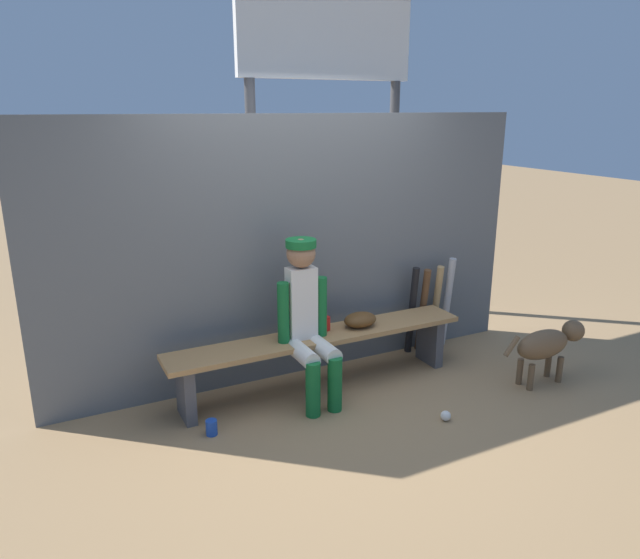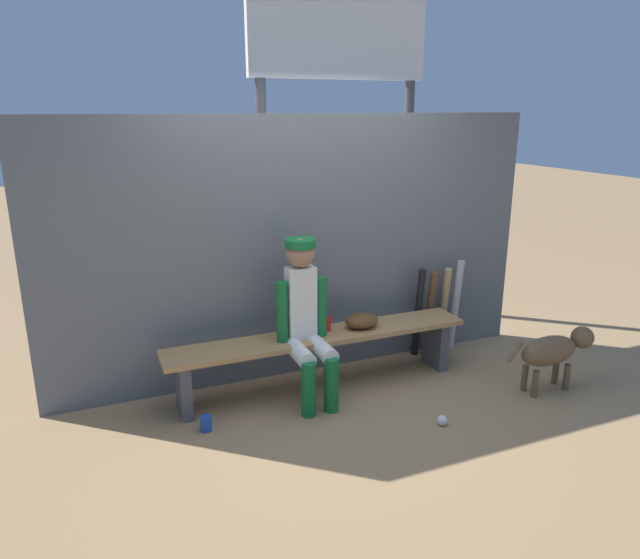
{
  "view_description": "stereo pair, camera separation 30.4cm",
  "coord_description": "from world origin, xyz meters",
  "px_view_note": "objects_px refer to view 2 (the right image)",
  "views": [
    {
      "loc": [
        -1.94,
        -3.84,
        2.18
      ],
      "look_at": [
        0.0,
        0.0,
        0.91
      ],
      "focal_mm": 32.84,
      "sensor_mm": 36.0,
      "label": 1
    },
    {
      "loc": [
        -1.66,
        -3.97,
        2.18
      ],
      "look_at": [
        0.0,
        0.0,
        0.91
      ],
      "focal_mm": 32.84,
      "sensor_mm": 36.0,
      "label": 2
    }
  ],
  "objects_px": {
    "bat_wood_tan": "(443,309)",
    "bat_aluminum_silver": "(455,305)",
    "baseball_glove": "(362,321)",
    "baseball": "(442,420)",
    "bat_wood_dark": "(429,313)",
    "cup_on_bench": "(326,324)",
    "player_seated": "(306,316)",
    "scoreboard": "(345,84)",
    "bat_aluminum_black": "(418,313)",
    "dugout_bench": "(320,346)",
    "cup_on_ground": "(206,423)",
    "dog": "(554,350)"
  },
  "relations": [
    {
      "from": "player_seated",
      "to": "bat_aluminum_silver",
      "type": "xyz_separation_m",
      "value": [
        1.61,
        0.34,
        -0.24
      ]
    },
    {
      "from": "player_seated",
      "to": "baseball",
      "type": "xyz_separation_m",
      "value": [
        0.74,
        -0.77,
        -0.64
      ]
    },
    {
      "from": "cup_on_bench",
      "to": "cup_on_ground",
      "type": "bearing_deg",
      "value": -161.24
    },
    {
      "from": "bat_aluminum_black",
      "to": "bat_wood_tan",
      "type": "height_order",
      "value": "bat_aluminum_black"
    },
    {
      "from": "bat_aluminum_silver",
      "to": "cup_on_bench",
      "type": "height_order",
      "value": "bat_aluminum_silver"
    },
    {
      "from": "baseball_glove",
      "to": "bat_wood_dark",
      "type": "xyz_separation_m",
      "value": [
        0.8,
        0.23,
        -0.12
      ]
    },
    {
      "from": "baseball_glove",
      "to": "scoreboard",
      "type": "distance_m",
      "value": 2.45
    },
    {
      "from": "bat_aluminum_black",
      "to": "cup_on_ground",
      "type": "height_order",
      "value": "bat_aluminum_black"
    },
    {
      "from": "player_seated",
      "to": "cup_on_ground",
      "type": "height_order",
      "value": "player_seated"
    },
    {
      "from": "bat_wood_tan",
      "to": "cup_on_bench",
      "type": "height_order",
      "value": "bat_wood_tan"
    },
    {
      "from": "baseball_glove",
      "to": "cup_on_ground",
      "type": "xyz_separation_m",
      "value": [
        -1.36,
        -0.3,
        -0.47
      ]
    },
    {
      "from": "cup_on_ground",
      "to": "bat_wood_tan",
      "type": "bearing_deg",
      "value": 13.64
    },
    {
      "from": "baseball_glove",
      "to": "bat_aluminum_black",
      "type": "distance_m",
      "value": 0.73
    },
    {
      "from": "bat_aluminum_silver",
      "to": "baseball",
      "type": "bearing_deg",
      "value": -127.94
    },
    {
      "from": "cup_on_bench",
      "to": "dog",
      "type": "distance_m",
      "value": 1.82
    },
    {
      "from": "bat_wood_tan",
      "to": "bat_aluminum_silver",
      "type": "bearing_deg",
      "value": -13.12
    },
    {
      "from": "bat_wood_dark",
      "to": "cup_on_bench",
      "type": "relative_size",
      "value": 7.28
    },
    {
      "from": "baseball_glove",
      "to": "bat_wood_tan",
      "type": "relative_size",
      "value": 0.35
    },
    {
      "from": "dugout_bench",
      "to": "bat_aluminum_silver",
      "type": "relative_size",
      "value": 2.85
    },
    {
      "from": "bat_aluminum_black",
      "to": "scoreboard",
      "type": "bearing_deg",
      "value": 97.71
    },
    {
      "from": "dugout_bench",
      "to": "baseball_glove",
      "type": "relative_size",
      "value": 8.83
    },
    {
      "from": "bat_wood_dark",
      "to": "bat_wood_tan",
      "type": "distance_m",
      "value": 0.17
    },
    {
      "from": "baseball_glove",
      "to": "baseball",
      "type": "xyz_separation_m",
      "value": [
        0.21,
        -0.88,
        -0.48
      ]
    },
    {
      "from": "baseball",
      "to": "scoreboard",
      "type": "xyz_separation_m",
      "value": [
        0.31,
        2.35,
        2.36
      ]
    },
    {
      "from": "baseball_glove",
      "to": "bat_aluminum_black",
      "type": "bearing_deg",
      "value": 19.29
    },
    {
      "from": "dugout_bench",
      "to": "cup_on_ground",
      "type": "height_order",
      "value": "dugout_bench"
    },
    {
      "from": "bat_wood_dark",
      "to": "cup_on_ground",
      "type": "xyz_separation_m",
      "value": [
        -2.16,
        -0.54,
        -0.35
      ]
    },
    {
      "from": "dugout_bench",
      "to": "bat_aluminum_silver",
      "type": "bearing_deg",
      "value": 9.35
    },
    {
      "from": "bat_wood_tan",
      "to": "bat_aluminum_silver",
      "type": "relative_size",
      "value": 0.93
    },
    {
      "from": "baseball",
      "to": "scoreboard",
      "type": "height_order",
      "value": "scoreboard"
    },
    {
      "from": "baseball_glove",
      "to": "scoreboard",
      "type": "bearing_deg",
      "value": 70.64
    },
    {
      "from": "bat_aluminum_silver",
      "to": "scoreboard",
      "type": "xyz_separation_m",
      "value": [
        -0.56,
        1.24,
        1.97
      ]
    },
    {
      "from": "baseball_glove",
      "to": "bat_aluminum_black",
      "type": "relative_size",
      "value": 0.34
    },
    {
      "from": "bat_wood_dark",
      "to": "cup_on_bench",
      "type": "bearing_deg",
      "value": -170.99
    },
    {
      "from": "bat_aluminum_black",
      "to": "scoreboard",
      "type": "height_order",
      "value": "scoreboard"
    },
    {
      "from": "player_seated",
      "to": "baseball",
      "type": "distance_m",
      "value": 1.24
    },
    {
      "from": "bat_wood_dark",
      "to": "bat_aluminum_black",
      "type": "bearing_deg",
      "value": 177.37
    },
    {
      "from": "player_seated",
      "to": "bat_aluminum_black",
      "type": "relative_size",
      "value": 1.51
    },
    {
      "from": "bat_wood_tan",
      "to": "baseball_glove",
      "type": "bearing_deg",
      "value": -164.82
    },
    {
      "from": "bat_wood_dark",
      "to": "scoreboard",
      "type": "xyz_separation_m",
      "value": [
        -0.28,
        1.24,
        2.0
      ]
    },
    {
      "from": "baseball",
      "to": "dog",
      "type": "xyz_separation_m",
      "value": [
        1.12,
        0.14,
        0.3
      ]
    },
    {
      "from": "baseball_glove",
      "to": "scoreboard",
      "type": "relative_size",
      "value": 0.08
    },
    {
      "from": "player_seated",
      "to": "dog",
      "type": "distance_m",
      "value": 1.99
    },
    {
      "from": "dog",
      "to": "baseball",
      "type": "bearing_deg",
      "value": -172.97
    },
    {
      "from": "baseball_glove",
      "to": "player_seated",
      "type": "bearing_deg",
      "value": -168.54
    },
    {
      "from": "player_seated",
      "to": "cup_on_ground",
      "type": "xyz_separation_m",
      "value": [
        -0.83,
        -0.2,
        -0.62
      ]
    },
    {
      "from": "scoreboard",
      "to": "bat_aluminum_silver",
      "type": "bearing_deg",
      "value": -65.57
    },
    {
      "from": "dugout_bench",
      "to": "cup_on_ground",
      "type": "xyz_separation_m",
      "value": [
        -0.99,
        -0.3,
        -0.31
      ]
    },
    {
      "from": "bat_aluminum_black",
      "to": "bat_aluminum_silver",
      "type": "bearing_deg",
      "value": -0.27
    },
    {
      "from": "player_seated",
      "to": "bat_wood_tan",
      "type": "relative_size",
      "value": 1.55
    }
  ]
}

